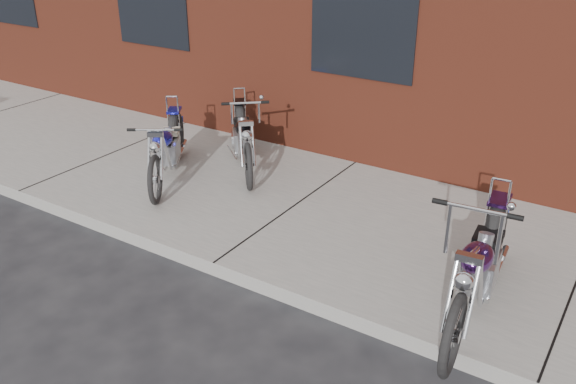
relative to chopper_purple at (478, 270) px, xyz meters
The scene contains 5 objects.
ground 2.47m from the chopper_purple, 165.37° to the right, with size 120.00×120.00×0.00m, color black.
sidewalk 2.54m from the chopper_purple, 159.05° to the left, with size 22.00×3.00×0.15m, color gray.
chopper_purple is the anchor object (origin of this frame).
chopper_blue 4.17m from the chopper_purple, behind, with size 1.16×1.75×0.87m.
chopper_third 3.84m from the chopper_purple, 156.65° to the left, with size 1.39×1.59×1.02m.
Camera 1 is at (3.31, -3.81, 3.27)m, focal length 38.00 mm.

